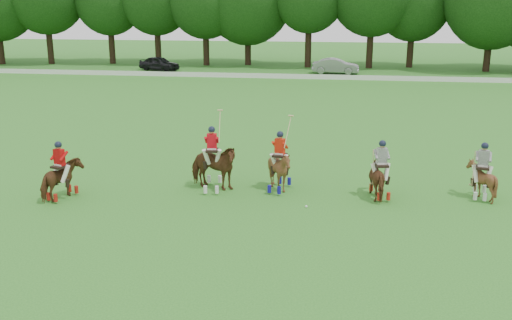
# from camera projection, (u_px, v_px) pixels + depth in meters

# --- Properties ---
(ground) EXTENTS (180.00, 180.00, 0.00)m
(ground) POSITION_uv_depth(u_px,v_px,m) (210.00, 240.00, 17.31)
(ground) COLOR #276C1E
(ground) RESTS_ON ground
(boundary_rail) EXTENTS (120.00, 0.10, 0.44)m
(boundary_rail) POSITION_uv_depth(u_px,v_px,m) (301.00, 77.00, 53.46)
(boundary_rail) COLOR white
(boundary_rail) RESTS_ON ground
(car_left) EXTENTS (4.68, 2.99, 1.48)m
(car_left) POSITION_uv_depth(u_px,v_px,m) (159.00, 63.00, 59.80)
(car_left) COLOR black
(car_left) RESTS_ON ground
(car_mid) EXTENTS (4.72, 1.88, 1.53)m
(car_mid) POSITION_uv_depth(u_px,v_px,m) (336.00, 66.00, 57.15)
(car_mid) COLOR gray
(car_mid) RESTS_ON ground
(polo_red_a) EXTENTS (1.24, 1.85, 2.16)m
(polo_red_a) POSITION_uv_depth(u_px,v_px,m) (61.00, 179.00, 20.74)
(polo_red_a) COLOR #4C2714
(polo_red_a) RESTS_ON ground
(polo_red_b) EXTENTS (1.96, 1.74, 3.03)m
(polo_red_b) POSITION_uv_depth(u_px,v_px,m) (212.00, 167.00, 21.72)
(polo_red_b) COLOR #4C2714
(polo_red_b) RESTS_ON ground
(polo_red_c) EXTENTS (1.61, 1.73, 2.86)m
(polo_red_c) POSITION_uv_depth(u_px,v_px,m) (280.00, 170.00, 21.63)
(polo_red_c) COLOR #4C2714
(polo_red_c) RESTS_ON ground
(polo_stripe_a) EXTENTS (1.13, 1.84, 2.17)m
(polo_stripe_a) POSITION_uv_depth(u_px,v_px,m) (380.00, 177.00, 20.87)
(polo_stripe_a) COLOR #4C2714
(polo_stripe_a) RESTS_ON ground
(polo_stripe_b) EXTENTS (1.32, 1.43, 2.10)m
(polo_stripe_b) POSITION_uv_depth(u_px,v_px,m) (481.00, 179.00, 20.82)
(polo_stripe_b) COLOR #4C2714
(polo_stripe_b) RESTS_ON ground
(polo_ball) EXTENTS (0.09, 0.09, 0.09)m
(polo_ball) POSITION_uv_depth(u_px,v_px,m) (306.00, 206.00, 20.01)
(polo_ball) COLOR white
(polo_ball) RESTS_ON ground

